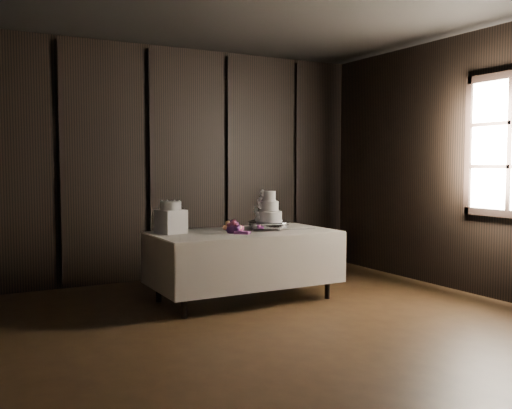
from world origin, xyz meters
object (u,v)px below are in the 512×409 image
object	(u,v)px
cake_stand	(269,225)
box_pedestal	(171,222)
wedding_cake	(268,210)
small_cake	(171,206)
bouquet	(233,228)
display_table	(244,263)

from	to	relation	value
cake_stand	box_pedestal	distance (m)	1.12
wedding_cake	small_cake	xyz separation A→B (m)	(-1.07, 0.20, 0.07)
box_pedestal	small_cake	bearing A→B (deg)	0.00
bouquet	display_table	bearing A→B (deg)	23.80
bouquet	box_pedestal	xyz separation A→B (m)	(-0.59, 0.29, 0.07)
box_pedestal	small_cake	world-z (taller)	small_cake
wedding_cake	bouquet	size ratio (longest dim) A/B	0.94
display_table	box_pedestal	bearing A→B (deg)	164.08
cake_stand	bouquet	bearing A→B (deg)	-167.87
bouquet	cake_stand	bearing A→B (deg)	12.13
wedding_cake	cake_stand	bearing A→B (deg)	45.03
bouquet	wedding_cake	bearing A→B (deg)	11.12
wedding_cake	box_pedestal	size ratio (longest dim) A/B	1.32
display_table	bouquet	size ratio (longest dim) A/B	5.45
display_table	wedding_cake	xyz separation A→B (m)	(0.31, 0.02, 0.57)
wedding_cake	box_pedestal	distance (m)	1.09
box_pedestal	small_cake	size ratio (longest dim) A/B	1.16
cake_stand	display_table	bearing A→B (deg)	-174.28
display_table	box_pedestal	distance (m)	0.92
display_table	bouquet	bearing A→B (deg)	-156.26
display_table	bouquet	distance (m)	0.44
small_cake	bouquet	bearing A→B (deg)	-26.34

